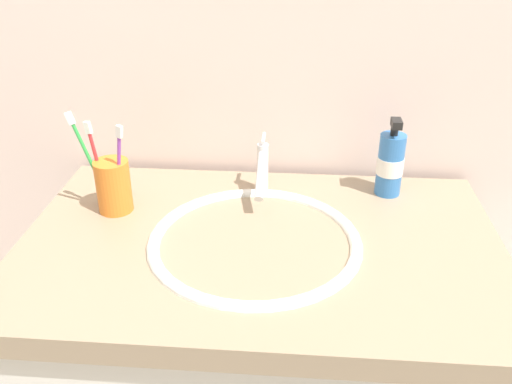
# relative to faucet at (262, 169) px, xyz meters

# --- Properties ---
(tiled_wall_back) EXTENTS (2.10, 0.04, 2.40)m
(tiled_wall_back) POSITION_rel_faucet_xyz_m (0.01, 0.15, 0.30)
(tiled_wall_back) COLOR beige
(tiled_wall_back) RESTS_ON ground
(sink_basin) EXTENTS (0.40, 0.40, 0.12)m
(sink_basin) POSITION_rel_faucet_xyz_m (-0.00, -0.19, -0.10)
(sink_basin) COLOR white
(sink_basin) RESTS_ON vanity_counter
(faucet) EXTENTS (0.02, 0.16, 0.12)m
(faucet) POSITION_rel_faucet_xyz_m (0.00, 0.00, 0.00)
(faucet) COLOR silver
(faucet) RESTS_ON sink_basin
(toothbrush_cup) EXTENTS (0.07, 0.07, 0.11)m
(toothbrush_cup) POSITION_rel_faucet_xyz_m (-0.29, -0.09, -0.01)
(toothbrush_cup) COLOR orange
(toothbrush_cup) RESTS_ON vanity_counter
(toothbrush_green) EXTENTS (0.07, 0.02, 0.21)m
(toothbrush_green) POSITION_rel_faucet_xyz_m (-0.34, -0.09, 0.06)
(toothbrush_green) COLOR green
(toothbrush_green) RESTS_ON toothbrush_cup
(toothbrush_red) EXTENTS (0.04, 0.02, 0.18)m
(toothbrush_red) POSITION_rel_faucet_xyz_m (-0.32, -0.08, 0.05)
(toothbrush_red) COLOR red
(toothbrush_red) RESTS_ON toothbrush_cup
(toothbrush_purple) EXTENTS (0.04, 0.02, 0.19)m
(toothbrush_purple) POSITION_rel_faucet_xyz_m (-0.27, -0.10, 0.05)
(toothbrush_purple) COLOR purple
(toothbrush_purple) RESTS_ON toothbrush_cup
(soap_dispenser) EXTENTS (0.06, 0.06, 0.17)m
(soap_dispenser) POSITION_rel_faucet_xyz_m (0.27, 0.03, 0.01)
(soap_dispenser) COLOR #3372BF
(soap_dispenser) RESTS_ON vanity_counter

